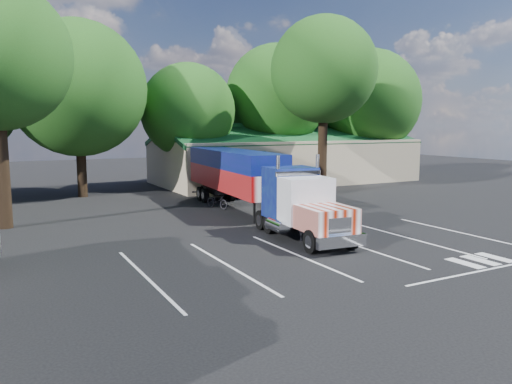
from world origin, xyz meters
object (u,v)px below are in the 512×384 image
woman (304,225)px  semi_truck (248,178)px  silver_sedan (248,186)px  bicycle (217,201)px

woman → semi_truck: bearing=-17.7°
woman → silver_sedan: 15.08m
semi_truck → silver_sedan: semi_truck is taller
bicycle → silver_sedan: (4.28, 4.01, 0.27)m
semi_truck → silver_sedan: bearing=68.2°
woman → bicycle: 10.40m
semi_truck → bicycle: semi_truck is taller
bicycle → silver_sedan: silver_sedan is taller
semi_truck → bicycle: bearing=107.8°
semi_truck → silver_sedan: size_ratio=4.01×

